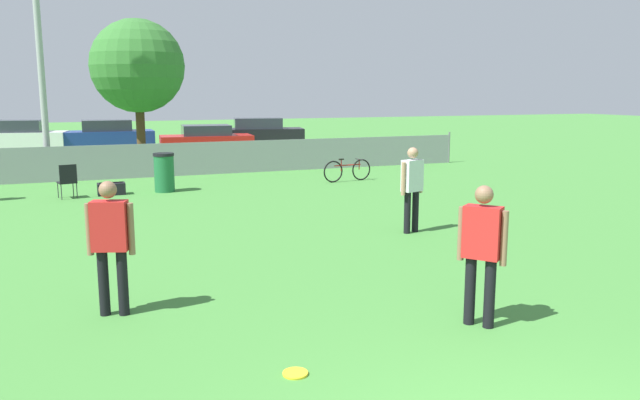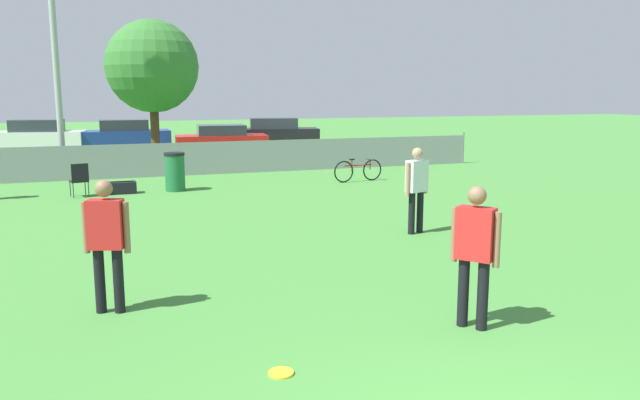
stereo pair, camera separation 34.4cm
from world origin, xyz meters
name	(u,v)px [view 1 (the left image)]	position (x,y,z in m)	size (l,w,h in m)	color
fence_backline	(170,160)	(0.00, 18.00, 0.55)	(21.77, 0.07, 1.21)	gray
light_pole	(37,19)	(-3.70, 18.55, 4.95)	(0.90, 0.36, 8.39)	#9E9EA3
tree_near_pole	(138,66)	(-0.56, 20.98, 3.67)	(3.36, 3.36, 5.37)	#4C331E
player_defender_red	(482,245)	(1.30, 3.01, 0.98)	(0.43, 0.48, 1.69)	black
player_thrower_red	(111,238)	(-2.69, 5.03, 0.98)	(0.56, 0.35, 1.69)	black
player_receiver_white	(412,184)	(3.11, 7.69, 0.98)	(0.56, 0.34, 1.69)	black
frisbee_disc	(295,373)	(-1.17, 2.60, 0.01)	(0.26, 0.26, 0.03)	yellow
folding_chair_sideline	(67,179)	(-3.16, 14.55, 0.51)	(0.52, 0.52, 0.90)	#333338
bicycle_sideline	(347,170)	(4.95, 14.72, 0.35)	(1.70, 0.44, 0.72)	black
trash_bin	(164,172)	(-0.65, 14.78, 0.55)	(0.58, 0.58, 1.08)	#1E6638
gear_bag_sideline	(111,189)	(-2.07, 14.79, 0.16)	(0.72, 0.39, 0.35)	black
parked_car_white	(18,137)	(-5.17, 29.28, 0.72)	(4.45, 2.47, 1.49)	black
parked_car_blue	(107,135)	(-1.28, 29.04, 0.70)	(4.34, 1.88, 1.44)	black
parked_car_red	(206,139)	(2.81, 25.53, 0.63)	(4.26, 2.19, 1.28)	black
parked_car_dark	(258,133)	(6.01, 28.06, 0.71)	(4.85, 2.68, 1.46)	black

